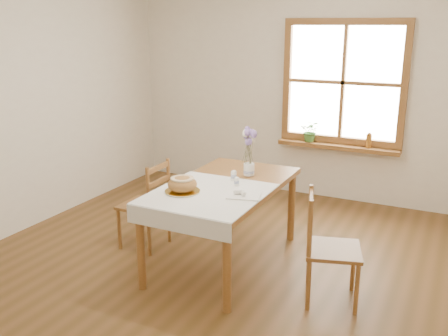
# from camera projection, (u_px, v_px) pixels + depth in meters

# --- Properties ---
(ground) EXTENTS (5.00, 5.00, 0.00)m
(ground) POSITION_uv_depth(u_px,v_px,m) (209.00, 275.00, 4.37)
(ground) COLOR brown
(ground) RESTS_ON ground
(room_walls) EXTENTS (4.60, 5.10, 2.65)m
(room_walls) POSITION_uv_depth(u_px,v_px,m) (207.00, 78.00, 3.89)
(room_walls) COLOR white
(room_walls) RESTS_ON ground
(window) EXTENTS (1.46, 0.08, 1.46)m
(window) POSITION_uv_depth(u_px,v_px,m) (343.00, 83.00, 5.87)
(window) COLOR brown
(window) RESTS_ON ground
(window_sill) EXTENTS (1.46, 0.20, 0.05)m
(window_sill) POSITION_uv_depth(u_px,v_px,m) (338.00, 146.00, 6.03)
(window_sill) COLOR brown
(window_sill) RESTS_ON ground
(dining_table) EXTENTS (0.90, 1.60, 0.75)m
(dining_table) POSITION_uv_depth(u_px,v_px,m) (224.00, 193.00, 4.44)
(dining_table) COLOR brown
(dining_table) RESTS_ON ground
(table_linen) EXTENTS (0.91, 0.99, 0.01)m
(table_linen) POSITION_uv_depth(u_px,v_px,m) (208.00, 194.00, 4.15)
(table_linen) COLOR silver
(table_linen) RESTS_ON dining_table
(chair_left) EXTENTS (0.43, 0.41, 0.87)m
(chair_left) POSITION_uv_depth(u_px,v_px,m) (143.00, 204.00, 4.84)
(chair_left) COLOR brown
(chair_left) RESTS_ON ground
(chair_right) EXTENTS (0.54, 0.52, 0.89)m
(chair_right) POSITION_uv_depth(u_px,v_px,m) (333.00, 248.00, 3.86)
(chair_right) COLOR brown
(chair_right) RESTS_ON ground
(bread_plate) EXTENTS (0.35, 0.35, 0.02)m
(bread_plate) POSITION_uv_depth(u_px,v_px,m) (183.00, 191.00, 4.17)
(bread_plate) COLOR white
(bread_plate) RESTS_ON table_linen
(bread_loaf) EXTENTS (0.25, 0.25, 0.14)m
(bread_loaf) POSITION_uv_depth(u_px,v_px,m) (182.00, 183.00, 4.15)
(bread_loaf) COLOR #A36B39
(bread_loaf) RESTS_ON bread_plate
(egg_napkin) EXTENTS (0.32, 0.29, 0.01)m
(egg_napkin) POSITION_uv_depth(u_px,v_px,m) (244.00, 195.00, 4.08)
(egg_napkin) COLOR silver
(egg_napkin) RESTS_ON table_linen
(eggs) EXTENTS (0.25, 0.23, 0.05)m
(eggs) POSITION_uv_depth(u_px,v_px,m) (244.00, 192.00, 4.07)
(eggs) COLOR white
(eggs) RESTS_ON egg_napkin
(salt_shaker) EXTENTS (0.06, 0.06, 0.08)m
(salt_shaker) POSITION_uv_depth(u_px,v_px,m) (237.00, 181.00, 4.33)
(salt_shaker) COLOR white
(salt_shaker) RESTS_ON table_linen
(pepper_shaker) EXTENTS (0.06, 0.06, 0.10)m
(pepper_shaker) POSITION_uv_depth(u_px,v_px,m) (234.00, 175.00, 4.47)
(pepper_shaker) COLOR white
(pepper_shaker) RESTS_ON table_linen
(flower_vase) EXTENTS (0.11, 0.11, 0.11)m
(flower_vase) POSITION_uv_depth(u_px,v_px,m) (249.00, 170.00, 4.64)
(flower_vase) COLOR white
(flower_vase) RESTS_ON dining_table
(lavender_bouquet) EXTENTS (0.18, 0.18, 0.33)m
(lavender_bouquet) POSITION_uv_depth(u_px,v_px,m) (249.00, 147.00, 4.58)
(lavender_bouquet) COLOR #7E60AA
(lavender_bouquet) RESTS_ON flower_vase
(potted_plant) EXTENTS (0.25, 0.28, 0.20)m
(potted_plant) POSITION_uv_depth(u_px,v_px,m) (311.00, 134.00, 6.14)
(potted_plant) COLOR #437830
(potted_plant) RESTS_ON window_sill
(amber_bottle) EXTENTS (0.07, 0.07, 0.18)m
(amber_bottle) POSITION_uv_depth(u_px,v_px,m) (369.00, 140.00, 5.84)
(amber_bottle) COLOR #96591B
(amber_bottle) RESTS_ON window_sill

